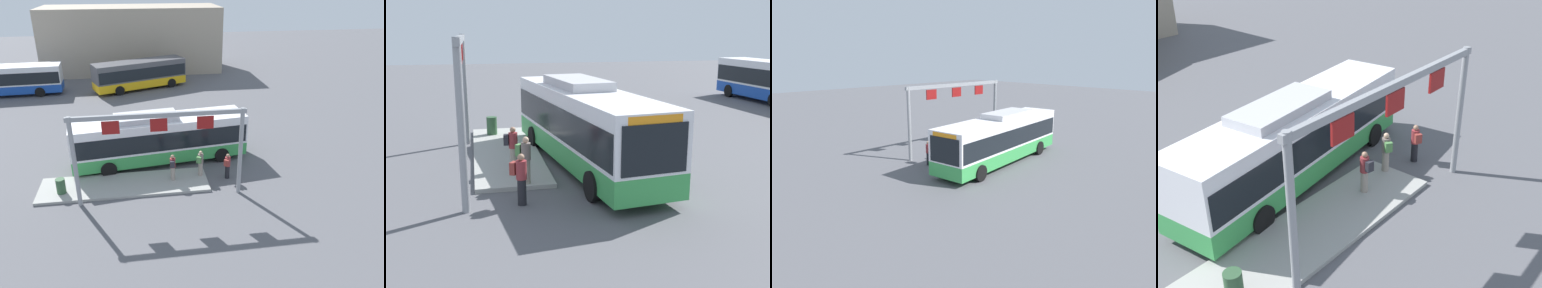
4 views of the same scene
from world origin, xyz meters
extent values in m
plane|color=#56565B|center=(0.00, 0.00, 0.00)|extent=(120.00, 120.00, 0.00)
cube|color=#9E9E99|center=(-2.39, -3.00, 0.08)|extent=(10.00, 2.80, 0.16)
cube|color=green|center=(0.00, 0.00, 0.77)|extent=(11.72, 3.94, 0.85)
cube|color=white|center=(0.00, 0.00, 2.15)|extent=(11.72, 3.94, 1.90)
cube|color=black|center=(0.00, 0.00, 1.95)|extent=(11.50, 3.95, 1.20)
cube|color=black|center=(5.72, 0.73, 2.05)|extent=(0.31, 2.11, 1.50)
cube|color=#B7B7BC|center=(-0.86, -0.11, 3.28)|extent=(4.21, 2.25, 0.36)
cube|color=orange|center=(5.65, 0.73, 2.90)|extent=(0.34, 1.75, 0.28)
cylinder|color=black|center=(3.77, 1.69, 0.50)|extent=(1.03, 0.42, 1.00)
cylinder|color=black|center=(4.07, -0.69, 0.50)|extent=(1.03, 0.42, 1.00)
cylinder|color=black|center=(-3.67, 0.74, 0.50)|extent=(1.03, 0.42, 1.00)
cylinder|color=black|center=(-3.37, -1.64, 0.50)|extent=(1.03, 0.42, 1.00)
cylinder|color=black|center=(3.93, -2.94, 0.42)|extent=(0.39, 0.39, 0.85)
cylinder|color=maroon|center=(3.93, -2.94, 1.15)|extent=(0.47, 0.47, 0.60)
sphere|color=#9E755B|center=(3.93, -2.94, 1.56)|extent=(0.22, 0.22, 0.22)
cube|color=maroon|center=(3.79, -3.16, 1.18)|extent=(0.33, 0.30, 0.40)
cylinder|color=gray|center=(2.29, -2.61, 0.58)|extent=(0.39, 0.39, 0.85)
cylinder|color=slate|center=(2.29, -2.61, 1.31)|extent=(0.47, 0.47, 0.60)
sphere|color=tan|center=(2.29, -2.61, 1.72)|extent=(0.22, 0.22, 0.22)
cube|color=#4C8447|center=(2.15, -2.83, 1.34)|extent=(0.33, 0.31, 0.40)
cylinder|color=gray|center=(0.53, -2.90, 0.58)|extent=(0.32, 0.32, 0.85)
cylinder|color=maroon|center=(0.53, -2.90, 1.31)|extent=(0.39, 0.39, 0.60)
sphere|color=#9E755B|center=(0.53, -2.90, 1.72)|extent=(0.22, 0.22, 0.22)
cube|color=#26262D|center=(0.49, -3.16, 1.34)|extent=(0.30, 0.22, 0.40)
cylinder|color=gray|center=(-4.80, -4.67, 2.60)|extent=(0.24, 0.24, 5.20)
cylinder|color=gray|center=(4.18, -4.67, 2.60)|extent=(0.24, 0.24, 5.20)
cube|color=gray|center=(-0.31, -4.67, 5.05)|extent=(9.37, 0.20, 0.24)
cube|color=maroon|center=(-2.78, -4.67, 4.50)|extent=(0.90, 0.08, 0.70)
cube|color=maroon|center=(-0.31, -4.67, 4.50)|extent=(0.90, 0.08, 0.70)
cube|color=maroon|center=(2.16, -4.67, 4.50)|extent=(0.90, 0.08, 0.70)
cylinder|color=#2D5133|center=(-5.97, -3.45, 0.61)|extent=(0.52, 0.52, 0.90)
camera|label=1|loc=(-1.31, -22.62, 11.63)|focal=34.66mm
camera|label=2|loc=(17.92, -4.25, 5.39)|focal=43.86mm
camera|label=3|loc=(18.45, 15.33, 7.27)|focal=33.50mm
camera|label=4|loc=(-11.52, -12.07, 9.98)|focal=44.70mm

